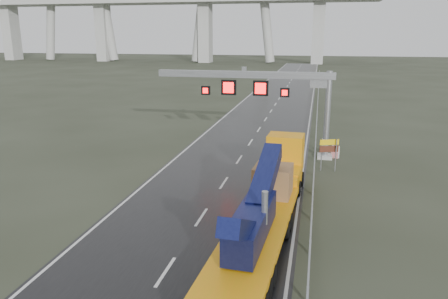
% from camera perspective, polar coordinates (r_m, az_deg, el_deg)
% --- Properties ---
extents(ground, '(400.00, 400.00, 0.00)m').
position_cam_1_polar(ground, '(21.54, -5.81, -13.01)').
color(ground, '#2C3122').
rests_on(ground, ground).
extents(road, '(11.00, 200.00, 0.02)m').
position_cam_1_polar(road, '(59.24, 6.16, 5.01)').
color(road, black).
rests_on(road, ground).
extents(guardrail, '(0.20, 140.00, 1.40)m').
position_cam_1_polar(guardrail, '(48.97, 12.02, 3.52)').
color(guardrail, gray).
rests_on(guardrail, ground).
extents(sign_gantry, '(14.90, 1.20, 7.42)m').
position_cam_1_polar(sign_gantry, '(36.55, 5.92, 7.81)').
color(sign_gantry, beige).
rests_on(sign_gantry, ground).
extents(heavy_haul_truck, '(3.60, 18.14, 4.23)m').
position_cam_1_polar(heavy_haul_truck, '(23.99, 5.93, -5.73)').
color(heavy_haul_truck, orange).
rests_on(heavy_haul_truck, ground).
extents(exit_sign_pair, '(1.40, 0.54, 2.50)m').
position_cam_1_polar(exit_sign_pair, '(33.56, 13.55, 0.12)').
color(exit_sign_pair, gray).
rests_on(exit_sign_pair, ground).
extents(striped_barrier, '(0.69, 0.53, 1.03)m').
position_cam_1_polar(striped_barrier, '(37.62, 14.33, -0.30)').
color(striped_barrier, red).
rests_on(striped_barrier, ground).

